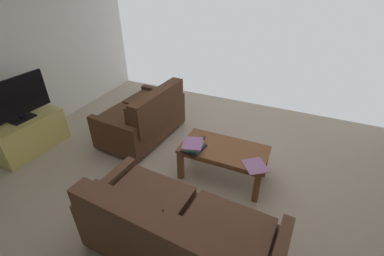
{
  "coord_description": "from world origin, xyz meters",
  "views": [
    {
      "loc": [
        -0.99,
        2.31,
        2.4
      ],
      "look_at": [
        0.02,
        0.05,
        0.86
      ],
      "focal_mm": 24.51,
      "sensor_mm": 36.0,
      "label": 1
    }
  ],
  "objects": [
    {
      "name": "tv_remote",
      "position": [
        0.03,
        -0.29,
        0.47
      ],
      "size": [
        0.05,
        0.16,
        0.02
      ],
      "color": "black",
      "rests_on": "coffee_table"
    },
    {
      "name": "sofa_main",
      "position": [
        -0.27,
        1.03,
        0.37
      ],
      "size": [
        1.83,
        0.94,
        0.87
      ],
      "color": "black",
      "rests_on": "ground"
    },
    {
      "name": "wall_right",
      "position": [
        2.94,
        0.0,
        1.3
      ],
      "size": [
        0.12,
        5.12,
        2.6
      ],
      "primitive_type": "cube",
      "color": "white",
      "rests_on": "ground"
    },
    {
      "name": "ground_plane",
      "position": [
        0.0,
        0.0,
        -0.0
      ],
      "size": [
        5.87,
        5.12,
        0.01
      ],
      "primitive_type": "cube",
      "color": "tan"
    },
    {
      "name": "loveseat_near",
      "position": [
        1.15,
        -0.65,
        0.37
      ],
      "size": [
        0.95,
        1.4,
        0.87
      ],
      "color": "black",
      "rests_on": "ground"
    },
    {
      "name": "tv_stand",
      "position": [
        2.54,
        0.34,
        0.26
      ],
      "size": [
        0.51,
        1.01,
        0.52
      ],
      "color": "#D8C666",
      "rests_on": "ground"
    },
    {
      "name": "coffee_table",
      "position": [
        -0.29,
        -0.25,
        0.39
      ],
      "size": [
        1.07,
        0.57,
        0.46
      ],
      "color": "brown",
      "rests_on": "ground"
    },
    {
      "name": "loose_magazine",
      "position": [
        -0.72,
        -0.07,
        0.47
      ],
      "size": [
        0.36,
        0.36,
        0.01
      ],
      "primitive_type": "cube",
      "rotation": [
        0.0,
        0.0,
        0.64
      ],
      "color": "#996699",
      "rests_on": "coffee_table"
    },
    {
      "name": "flat_tv",
      "position": [
        2.54,
        0.33,
        0.84
      ],
      "size": [
        0.21,
        0.94,
        0.61
      ],
      "color": "black",
      "rests_on": "tv_stand"
    },
    {
      "name": "book_stack",
      "position": [
        0.06,
        -0.08,
        0.51
      ],
      "size": [
        0.3,
        0.33,
        0.1
      ],
      "color": "black",
      "rests_on": "coffee_table"
    }
  ]
}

